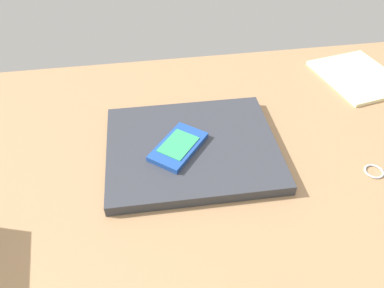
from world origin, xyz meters
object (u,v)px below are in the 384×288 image
cell_phone_on_laptop (178,146)px  notepad (358,76)px  laptop_closed (192,148)px  key_ring (374,171)px

cell_phone_on_laptop → notepad: cell_phone_on_laptop is taller
cell_phone_on_laptop → laptop_closed: bearing=18.0°
laptop_closed → key_ring: (30.54, -9.91, -0.83)cm
key_ring → notepad: bearing=67.6°
key_ring → laptop_closed: bearing=162.0°
cell_phone_on_laptop → notepad: size_ratio=0.65×
laptop_closed → cell_phone_on_laptop: 3.11cm
laptop_closed → notepad: laptop_closed is taller
notepad → laptop_closed: bearing=-167.0°
laptop_closed → notepad: 46.19cm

